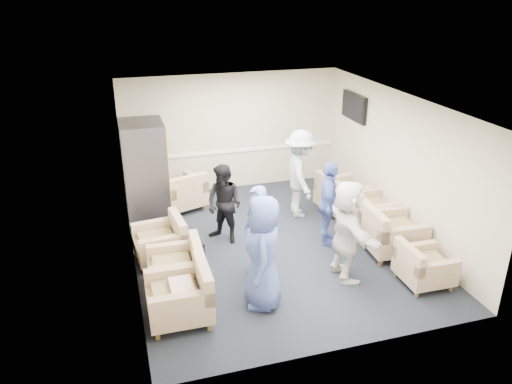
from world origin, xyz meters
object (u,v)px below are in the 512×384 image
object	(u,v)px
armchair_right_midnear	(389,234)
person_mid_right	(328,204)
armchair_right_near	(422,267)
armchair_left_mid	(179,269)
person_front_right	(347,231)
person_back_left	(224,204)
armchair_right_far	(340,196)
armchair_right_midfar	(365,212)
person_front_left	(263,252)
person_back_right	(300,174)
vending_machine	(145,174)
person_mid_left	(256,233)
armchair_corner	(182,194)
armchair_left_far	(163,242)
armchair_left_near	(183,297)

from	to	relation	value
armchair_right_midnear	person_mid_right	bearing A→B (deg)	57.20
armchair_right_near	armchair_left_mid	bearing A→B (deg)	75.72
person_front_right	person_back_left	bearing A→B (deg)	45.13
armchair_right_far	person_mid_right	bearing A→B (deg)	136.04
armchair_right_midfar	person_front_right	bearing A→B (deg)	142.86
person_back_left	armchair_left_mid	bearing A→B (deg)	-79.74
person_front_left	person_back_right	distance (m)	3.25
armchair_right_midfar	person_mid_right	distance (m)	1.11
armchair_right_near	armchair_right_far	distance (m)	2.88
armchair_left_mid	person_back_left	size ratio (longest dim) A/B	0.58
vending_machine	person_mid_right	distance (m)	3.63
person_back_right	person_mid_right	distance (m)	1.30
vending_machine	person_mid_left	xyz separation A→B (m)	(1.52, -2.59, -0.25)
person_mid_left	armchair_right_far	bearing A→B (deg)	111.00
person_mid_left	armchair_right_midnear	bearing A→B (deg)	74.33
armchair_right_near	armchair_right_far	xyz separation A→B (m)	(-0.07, 2.88, 0.06)
armchair_right_midfar	armchair_corner	bearing A→B (deg)	60.33
armchair_corner	armchair_left_far	bearing A→B (deg)	53.37
armchair_corner	armchair_left_near	bearing A→B (deg)	62.69
armchair_right_far	person_back_right	size ratio (longest dim) A/B	0.57
person_back_right	person_mid_right	xyz separation A→B (m)	(0.05, -1.29, -0.12)
person_front_left	person_front_right	xyz separation A→B (m)	(1.53, 0.34, -0.03)
person_back_left	vending_machine	bearing A→B (deg)	-174.71
armchair_right_near	armchair_right_far	bearing A→B (deg)	2.30
person_front_right	armchair_left_mid	bearing A→B (deg)	83.21
armchair_right_far	armchair_corner	bearing A→B (deg)	62.03
armchair_corner	person_mid_left	xyz separation A→B (m)	(0.77, -3.00, 0.44)
vending_machine	armchair_left_near	bearing A→B (deg)	-86.94
person_front_left	person_mid_right	bearing A→B (deg)	147.10
person_mid_right	person_front_right	size ratio (longest dim) A/B	0.94
armchair_right_midnear	person_front_left	size ratio (longest dim) A/B	0.56
armchair_right_midnear	person_mid_right	xyz separation A→B (m)	(-0.91, 0.66, 0.43)
armchair_right_near	armchair_right_midfar	size ratio (longest dim) A/B	0.85
armchair_right_far	person_front_left	size ratio (longest dim) A/B	0.58
person_mid_right	person_front_right	world-z (taller)	person_front_right
armchair_left_near	armchair_right_midfar	bearing A→B (deg)	115.77
person_mid_left	person_back_left	bearing A→B (deg)	172.01
armchair_left_near	armchair_corner	world-z (taller)	armchair_corner
armchair_right_near	person_back_right	world-z (taller)	person_back_right
armchair_right_far	person_back_left	xyz separation A→B (m)	(-2.63, -0.54, 0.39)
person_front_right	armchair_right_near	bearing A→B (deg)	-113.98
armchair_right_midfar	person_mid_right	bearing A→B (deg)	109.24
armchair_left_near	vending_machine	distance (m)	3.46
armchair_left_near	person_front_right	bearing A→B (deg)	97.96
armchair_left_mid	person_back_right	world-z (taller)	person_back_right
armchair_left_near	armchair_right_far	world-z (taller)	armchair_right_far
armchair_right_far	vending_machine	world-z (taller)	vending_machine
armchair_left_far	person_front_left	xyz separation A→B (m)	(1.29, -1.77, 0.56)
armchair_right_far	vending_machine	xyz separation A→B (m)	(-3.93, 0.70, 0.68)
armchair_right_midnear	vending_machine	bearing A→B (deg)	61.12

